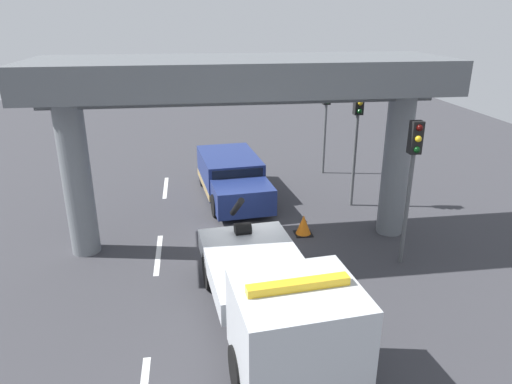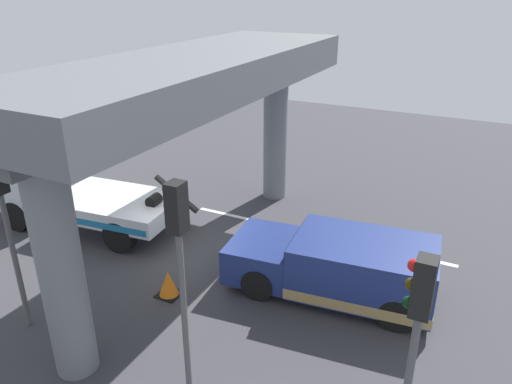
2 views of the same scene
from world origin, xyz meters
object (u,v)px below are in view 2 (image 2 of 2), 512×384
Objects in this scene: traffic_light_far at (179,247)px; traffic_cone_orange at (168,284)px; traffic_light_near at (416,326)px; tow_truck_white at (66,189)px; traffic_light_mid at (2,204)px; towed_van_green at (340,267)px.

traffic_cone_orange is at bearing -47.56° from traffic_light_far.
traffic_cone_orange is (6.22, -2.43, -2.66)m from traffic_light_near.
traffic_light_near reaches higher than tow_truck_white.
traffic_cone_orange is at bearing -133.11° from traffic_light_mid.
traffic_light_far is at bearing 150.10° from tow_truck_white.
tow_truck_white is 10.61× the size of traffic_cone_orange.
towed_van_green is at bearing -144.01° from traffic_light_mid.
traffic_light_far is (1.65, 4.46, 2.45)m from towed_van_green.
traffic_cone_orange is at bearing 27.71° from towed_van_green.
tow_truck_white is at bearing -20.65° from traffic_light_near.
traffic_light_mid reaches higher than towed_van_green.
traffic_light_far is (-7.62, 4.38, 2.03)m from tow_truck_white.
traffic_light_far reaches higher than towed_van_green.
traffic_light_far is 1.04× the size of traffic_light_mid.
traffic_cone_orange is (3.87, 2.03, -0.45)m from towed_van_green.
traffic_light_near is 0.92× the size of traffic_light_far.
towed_van_green is 1.26× the size of traffic_light_mid.
traffic_light_mid is 4.34m from traffic_cone_orange.
traffic_light_near is 8.50m from traffic_light_mid.
traffic_light_far is 6.42× the size of traffic_cone_orange.
tow_truck_white is 5.80m from traffic_cone_orange.
tow_truck_white is 5.70m from traffic_light_mid.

